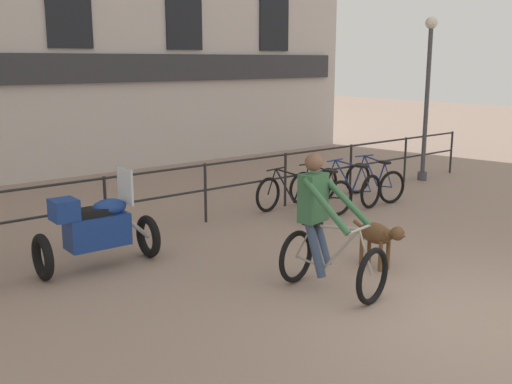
{
  "coord_description": "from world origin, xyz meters",
  "views": [
    {
      "loc": [
        -5.76,
        -3.26,
        2.79
      ],
      "look_at": [
        -0.77,
        2.86,
        1.05
      ],
      "focal_mm": 42.0,
      "sensor_mm": 36.0,
      "label": 1
    }
  ],
  "objects_px": {
    "parked_bicycle_mid_left": "(320,192)",
    "parked_bicycle_far_end": "(374,181)",
    "parked_motorcycle": "(96,229)",
    "street_lamp": "(427,90)",
    "dog": "(379,235)",
    "parked_bicycle_near_lamp": "(290,197)",
    "parked_bicycle_mid_right": "(348,186)",
    "cyclist_with_bike": "(324,230)"
  },
  "relations": [
    {
      "from": "cyclist_with_bike",
      "to": "parked_bicycle_mid_right",
      "type": "bearing_deg",
      "value": 27.74
    },
    {
      "from": "parked_bicycle_near_lamp",
      "to": "parked_bicycle_mid_left",
      "type": "height_order",
      "value": "same"
    },
    {
      "from": "parked_motorcycle",
      "to": "parked_bicycle_mid_right",
      "type": "bearing_deg",
      "value": -84.49
    },
    {
      "from": "parked_bicycle_mid_left",
      "to": "street_lamp",
      "type": "distance_m",
      "value": 4.37
    },
    {
      "from": "parked_bicycle_far_end",
      "to": "cyclist_with_bike",
      "type": "bearing_deg",
      "value": 42.41
    },
    {
      "from": "parked_motorcycle",
      "to": "parked_bicycle_near_lamp",
      "type": "relative_size",
      "value": 1.38
    },
    {
      "from": "parked_motorcycle",
      "to": "parked_bicycle_far_end",
      "type": "xyz_separation_m",
      "value": [
        6.26,
        0.39,
        -0.2
      ]
    },
    {
      "from": "street_lamp",
      "to": "parked_bicycle_near_lamp",
      "type": "bearing_deg",
      "value": -173.67
    },
    {
      "from": "cyclist_with_bike",
      "to": "parked_bicycle_mid_right",
      "type": "distance_m",
      "value": 4.67
    },
    {
      "from": "dog",
      "to": "parked_bicycle_mid_left",
      "type": "bearing_deg",
      "value": 59.43
    },
    {
      "from": "cyclist_with_bike",
      "to": "parked_bicycle_near_lamp",
      "type": "distance_m",
      "value": 3.59
    },
    {
      "from": "parked_bicycle_mid_right",
      "to": "parked_bicycle_mid_left",
      "type": "bearing_deg",
      "value": -6.87
    },
    {
      "from": "street_lamp",
      "to": "parked_bicycle_mid_right",
      "type": "bearing_deg",
      "value": -170.59
    },
    {
      "from": "parked_bicycle_mid_right",
      "to": "parked_bicycle_far_end",
      "type": "height_order",
      "value": "same"
    },
    {
      "from": "street_lamp",
      "to": "parked_bicycle_far_end",
      "type": "bearing_deg",
      "value": -167.6
    },
    {
      "from": "parked_bicycle_mid_right",
      "to": "street_lamp",
      "type": "bearing_deg",
      "value": -177.46
    },
    {
      "from": "parked_motorcycle",
      "to": "parked_bicycle_near_lamp",
      "type": "bearing_deg",
      "value": -82.88
    },
    {
      "from": "cyclist_with_bike",
      "to": "dog",
      "type": "distance_m",
      "value": 1.2
    },
    {
      "from": "dog",
      "to": "street_lamp",
      "type": "distance_m",
      "value": 6.79
    },
    {
      "from": "dog",
      "to": "street_lamp",
      "type": "height_order",
      "value": "street_lamp"
    },
    {
      "from": "parked_bicycle_far_end",
      "to": "parked_bicycle_near_lamp",
      "type": "bearing_deg",
      "value": 9.31
    },
    {
      "from": "dog",
      "to": "parked_bicycle_far_end",
      "type": "bearing_deg",
      "value": 41.37
    },
    {
      "from": "dog",
      "to": "parked_bicycle_near_lamp",
      "type": "relative_size",
      "value": 0.76
    },
    {
      "from": "parked_motorcycle",
      "to": "street_lamp",
      "type": "relative_size",
      "value": 0.44
    },
    {
      "from": "parked_bicycle_mid_left",
      "to": "parked_bicycle_far_end",
      "type": "distance_m",
      "value": 1.57
    },
    {
      "from": "dog",
      "to": "street_lamp",
      "type": "relative_size",
      "value": 0.24
    },
    {
      "from": "parked_bicycle_mid_right",
      "to": "parked_bicycle_far_end",
      "type": "relative_size",
      "value": 0.98
    },
    {
      "from": "parked_bicycle_mid_left",
      "to": "street_lamp",
      "type": "relative_size",
      "value": 0.31
    },
    {
      "from": "parked_bicycle_far_end",
      "to": "street_lamp",
      "type": "height_order",
      "value": "street_lamp"
    },
    {
      "from": "parked_bicycle_near_lamp",
      "to": "parked_bicycle_far_end",
      "type": "bearing_deg",
      "value": 171.63
    },
    {
      "from": "cyclist_with_bike",
      "to": "parked_bicycle_far_end",
      "type": "distance_m",
      "value": 5.31
    },
    {
      "from": "parked_bicycle_mid_right",
      "to": "street_lamp",
      "type": "height_order",
      "value": "street_lamp"
    },
    {
      "from": "parked_bicycle_mid_left",
      "to": "parked_bicycle_far_end",
      "type": "xyz_separation_m",
      "value": [
        1.57,
        0.0,
        0.0
      ]
    },
    {
      "from": "cyclist_with_bike",
      "to": "street_lamp",
      "type": "xyz_separation_m",
      "value": [
        6.83,
        3.42,
        1.36
      ]
    },
    {
      "from": "parked_bicycle_near_lamp",
      "to": "street_lamp",
      "type": "xyz_separation_m",
      "value": [
        4.75,
        0.53,
        1.77
      ]
    },
    {
      "from": "parked_bicycle_near_lamp",
      "to": "street_lamp",
      "type": "relative_size",
      "value": 0.32
    },
    {
      "from": "cyclist_with_bike",
      "to": "parked_motorcycle",
      "type": "bearing_deg",
      "value": 115.45
    },
    {
      "from": "parked_bicycle_mid_left",
      "to": "street_lamp",
      "type": "xyz_separation_m",
      "value": [
        3.96,
        0.53,
        1.77
      ]
    },
    {
      "from": "parked_bicycle_mid_left",
      "to": "parked_bicycle_far_end",
      "type": "bearing_deg",
      "value": -175.31
    },
    {
      "from": "parked_motorcycle",
      "to": "parked_bicycle_mid_right",
      "type": "height_order",
      "value": "parked_motorcycle"
    },
    {
      "from": "street_lamp",
      "to": "parked_motorcycle",
      "type": "bearing_deg",
      "value": -173.97
    },
    {
      "from": "cyclist_with_bike",
      "to": "parked_bicycle_mid_left",
      "type": "bearing_deg",
      "value": 34.62
    }
  ]
}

